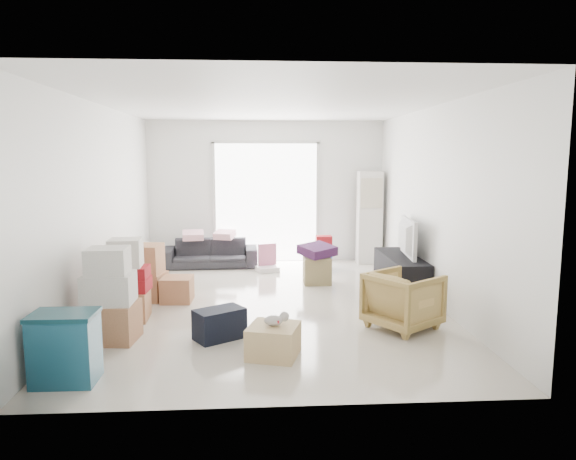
# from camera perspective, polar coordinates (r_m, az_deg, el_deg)

# --- Properties ---
(room_shell) EXTENTS (4.98, 6.48, 3.18)m
(room_shell) POSITION_cam_1_polar(r_m,az_deg,el_deg) (6.93, -1.95, 2.66)
(room_shell) COLOR beige
(room_shell) RESTS_ON ground
(sliding_door) EXTENTS (2.10, 0.04, 2.33)m
(sliding_door) POSITION_cam_1_polar(r_m,az_deg,el_deg) (9.91, -2.44, 3.64)
(sliding_door) COLOR white
(sliding_door) RESTS_ON room_shell
(ac_tower) EXTENTS (0.45, 0.30, 1.75)m
(ac_tower) POSITION_cam_1_polar(r_m,az_deg,el_deg) (9.85, 9.03, 1.37)
(ac_tower) COLOR silver
(ac_tower) RESTS_ON room_shell
(tv_console) EXTENTS (0.47, 1.57, 0.52)m
(tv_console) POSITION_cam_1_polar(r_m,az_deg,el_deg) (8.03, 12.41, -4.65)
(tv_console) COLOR black
(tv_console) RESTS_ON room_shell
(television) EXTENTS (0.67, 1.04, 0.13)m
(television) POSITION_cam_1_polar(r_m,az_deg,el_deg) (7.97, 12.48, -2.36)
(television) COLOR black
(television) RESTS_ON tv_console
(sofa) EXTENTS (1.74, 0.56, 0.68)m
(sofa) POSITION_cam_1_polar(r_m,az_deg,el_deg) (9.58, -8.66, -2.05)
(sofa) COLOR #29292E
(sofa) RESTS_ON room_shell
(pillow_left) EXTENTS (0.45, 0.38, 0.13)m
(pillow_left) POSITION_cam_1_polar(r_m,az_deg,el_deg) (9.53, -10.53, 0.30)
(pillow_left) COLOR #F3B1C3
(pillow_left) RESTS_ON sofa
(pillow_right) EXTENTS (0.47, 0.42, 0.13)m
(pillow_right) POSITION_cam_1_polar(r_m,az_deg,el_deg) (9.53, -7.07, 0.38)
(pillow_right) COLOR #F3B1C3
(pillow_right) RESTS_ON sofa
(armchair) EXTENTS (0.97, 0.98, 0.74)m
(armchair) POSITION_cam_1_polar(r_m,az_deg,el_deg) (6.22, 12.69, -7.32)
(armchair) COLOR tan
(armchair) RESTS_ON room_shell
(storage_bins) EXTENTS (0.56, 0.40, 0.64)m
(storage_bins) POSITION_cam_1_polar(r_m,az_deg,el_deg) (5.07, -23.53, -11.90)
(storage_bins) COLOR navy
(storage_bins) RESTS_ON room_shell
(box_stack_a) EXTENTS (0.61, 0.52, 1.04)m
(box_stack_a) POSITION_cam_1_polar(r_m,az_deg,el_deg) (5.97, -19.22, -7.31)
(box_stack_a) COLOR #B0714F
(box_stack_a) RESTS_ON room_shell
(box_stack_b) EXTENTS (0.56, 0.52, 1.01)m
(box_stack_b) POSITION_cam_1_polar(r_m,az_deg,el_deg) (6.68, -17.46, -5.82)
(box_stack_b) COLOR #B0714F
(box_stack_b) RESTS_ON room_shell
(box_stack_c) EXTENTS (0.61, 0.54, 0.79)m
(box_stack_c) POSITION_cam_1_polar(r_m,az_deg,el_deg) (7.55, -15.58, -4.62)
(box_stack_c) COLOR #B0714F
(box_stack_c) RESTS_ON room_shell
(loose_box) EXTENTS (0.44, 0.44, 0.35)m
(loose_box) POSITION_cam_1_polar(r_m,az_deg,el_deg) (7.39, -12.21, -6.45)
(loose_box) COLOR #B0714F
(loose_box) RESTS_ON room_shell
(duffel_bag) EXTENTS (0.62, 0.55, 0.34)m
(duffel_bag) POSITION_cam_1_polar(r_m,az_deg,el_deg) (5.83, -7.62, -10.30)
(duffel_bag) COLOR black
(duffel_bag) RESTS_ON room_shell
(ottoman) EXTENTS (0.43, 0.43, 0.43)m
(ottoman) POSITION_cam_1_polar(r_m,az_deg,el_deg) (8.26, 3.24, -4.46)
(ottoman) COLOR #8A7A50
(ottoman) RESTS_ON room_shell
(blanket) EXTENTS (0.65, 0.65, 0.14)m
(blanket) POSITION_cam_1_polar(r_m,az_deg,el_deg) (8.20, 3.26, -2.52)
(blanket) COLOR #3D1A43
(blanket) RESTS_ON ottoman
(kids_table) EXTENTS (0.47, 0.47, 0.61)m
(kids_table) POSITION_cam_1_polar(r_m,az_deg,el_deg) (9.27, 3.99, -1.74)
(kids_table) COLOR blue
(kids_table) RESTS_ON room_shell
(toy_walker) EXTENTS (0.44, 0.41, 0.48)m
(toy_walker) POSITION_cam_1_polar(r_m,az_deg,el_deg) (9.14, -2.31, -3.76)
(toy_walker) COLOR silver
(toy_walker) RESTS_ON room_shell
(wood_crate) EXTENTS (0.60, 0.60, 0.32)m
(wood_crate) POSITION_cam_1_polar(r_m,az_deg,el_deg) (5.31, -1.62, -12.19)
(wood_crate) COLOR tan
(wood_crate) RESTS_ON room_shell
(plush_bunny) EXTENTS (0.26, 0.15, 0.13)m
(plush_bunny) POSITION_cam_1_polar(r_m,az_deg,el_deg) (5.25, -1.31, -9.92)
(plush_bunny) COLOR #B2ADA8
(plush_bunny) RESTS_ON wood_crate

